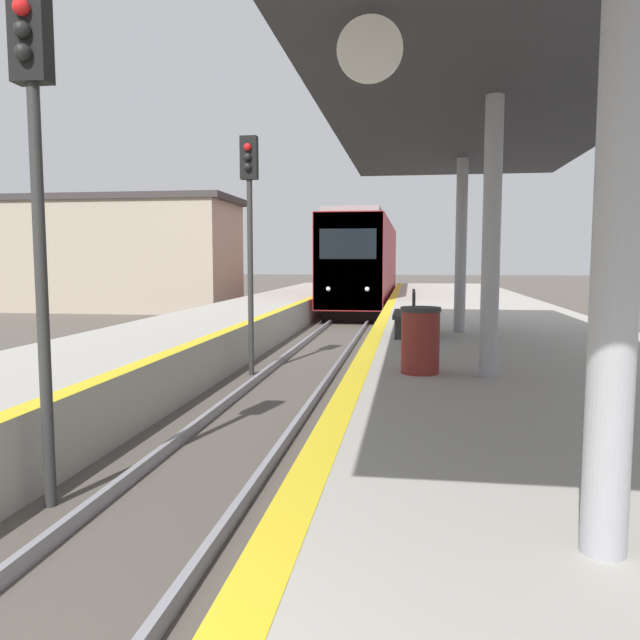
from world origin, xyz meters
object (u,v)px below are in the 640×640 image
Objects in this scene: trash_bin at (420,340)px; bench at (408,312)px; train at (365,263)px; signal_mid at (250,212)px; signal_near at (35,155)px.

trash_bin is 0.52× the size of bench.
train is 19.46m from signal_mid.
signal_mid is 6.08m from trash_bin.
bench is at bearing -2.54° from signal_mid.
signal_mid is at bearing 177.46° from bench.
signal_near is 2.89× the size of bench.
signal_near is at bearing -91.53° from signal_mid.
signal_mid is at bearing -93.11° from train.
bench is (3.56, 7.22, -2.09)m from signal_near.
trash_bin is (3.56, -4.45, -2.12)m from signal_mid.
bench reaches higher than trash_bin.
bench is at bearing -83.26° from train.
trash_bin is at bearing -83.99° from train.
bench is at bearing 63.75° from signal_near.
train is 3.59× the size of signal_mid.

